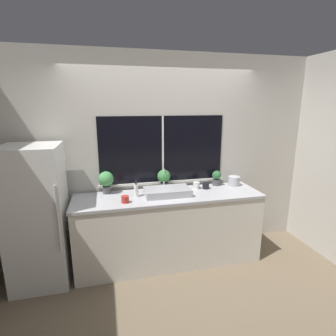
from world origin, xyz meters
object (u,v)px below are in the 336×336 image
refrigerator (37,216)px  mug_white (196,185)px  potted_plant_center (164,178)px  mug_black (206,186)px  sink (167,192)px  potted_plant_left (106,180)px  soap_bottle (136,190)px  potted_plant_right (217,178)px  mug_red (125,199)px  kettle (234,181)px

refrigerator → mug_white: refrigerator is taller
potted_plant_center → mug_black: 0.58m
potted_plant_center → sink: bearing=-92.5°
sink → potted_plant_left: size_ratio=1.97×
soap_bottle → sink: bearing=-5.1°
potted_plant_right → mug_red: 1.37m
sink → mug_black: 0.58m
sink → mug_black: bearing=13.0°
potted_plant_right → sink: bearing=-162.4°
refrigerator → kettle: size_ratio=10.06×
potted_plant_left → kettle: bearing=-2.1°
refrigerator → potted_plant_right: 2.32m
potted_plant_right → mug_red: size_ratio=2.35×
potted_plant_right → mug_red: bearing=-163.5°
sink → mug_white: (0.44, 0.16, -0.00)m
potted_plant_center → soap_bottle: potted_plant_center is taller
soap_bottle → potted_plant_left: bearing=149.3°
potted_plant_right → mug_white: 0.35m
mug_black → mug_white: bearing=167.2°
kettle → refrigerator: bearing=-175.0°
mug_white → potted_plant_left: bearing=175.9°
refrigerator → sink: 1.53m
sink → mug_black: (0.57, 0.13, -0.00)m
sink → potted_plant_left: 0.79m
mug_black → mug_red: (-1.11, -0.27, -0.00)m
potted_plant_left → soap_bottle: bearing=-30.7°
sink → soap_bottle: bearing=174.9°
potted_plant_left → mug_black: (1.31, -0.11, -0.13)m
mug_white → kettle: kettle is taller
refrigerator → sink: size_ratio=2.85×
refrigerator → potted_plant_left: 0.88m
soap_bottle → mug_white: soap_bottle is taller
potted_plant_right → mug_white: potted_plant_right is taller
potted_plant_left → potted_plant_center: size_ratio=1.08×
refrigerator → potted_plant_right: (2.29, 0.28, 0.23)m
soap_bottle → kettle: soap_bottle is taller
mug_red → soap_bottle: bearing=49.8°
potted_plant_right → mug_black: size_ratio=2.33×
potted_plant_left → potted_plant_center: 0.75m
mug_red → mug_white: bearing=17.1°
potted_plant_left → potted_plant_right: size_ratio=1.39×
potted_plant_left → potted_plant_center: bearing=-0.0°
potted_plant_right → mug_red: (-1.31, -0.39, -0.07)m
mug_black → kettle: kettle is taller
sink → kettle: size_ratio=3.54×
potted_plant_right → kettle: size_ratio=1.29×
refrigerator → potted_plant_left: refrigerator is taller
refrigerator → mug_black: 2.10m
soap_bottle → mug_black: soap_bottle is taller
kettle → mug_white: bearing=-177.7°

